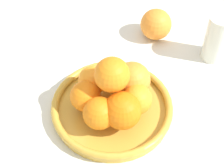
{
  "coord_description": "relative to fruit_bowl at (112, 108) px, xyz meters",
  "views": [
    {
      "loc": [
        0.45,
        0.23,
        0.68
      ],
      "look_at": [
        0.0,
        0.0,
        0.1
      ],
      "focal_mm": 60.0,
      "sensor_mm": 36.0,
      "label": 1
    }
  ],
  "objects": [
    {
      "name": "ground_plane",
      "position": [
        0.0,
        0.0,
        -0.02
      ],
      "size": [
        4.0,
        4.0,
        0.0
      ],
      "primitive_type": "plane",
      "color": "silver"
    },
    {
      "name": "fruit_bowl",
      "position": [
        0.0,
        0.0,
        0.0
      ],
      "size": [
        0.27,
        0.27,
        0.03
      ],
      "color": "gold",
      "rests_on": "ground_plane"
    },
    {
      "name": "orange_pile",
      "position": [
        -0.0,
        0.0,
        0.06
      ],
      "size": [
        0.18,
        0.17,
        0.13
      ],
      "color": "orange",
      "rests_on": "fruit_bowl"
    },
    {
      "name": "stray_orange",
      "position": [
        -0.28,
        -0.01,
        0.03
      ],
      "size": [
        0.08,
        0.08,
        0.08
      ],
      "primitive_type": "sphere",
      "color": "orange",
      "rests_on": "ground_plane"
    },
    {
      "name": "drinking_glass",
      "position": [
        -0.27,
        0.15,
        0.05
      ],
      "size": [
        0.06,
        0.06,
        0.13
      ],
      "primitive_type": "cylinder",
      "color": "silver",
      "rests_on": "ground_plane"
    }
  ]
}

